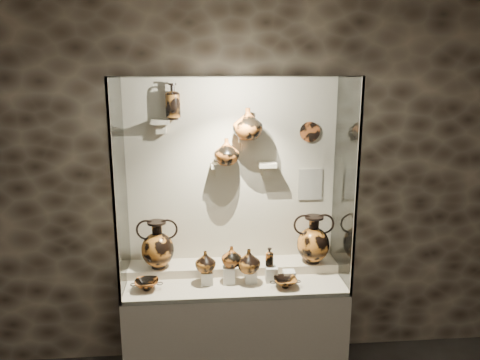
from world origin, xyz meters
name	(u,v)px	position (x,y,z in m)	size (l,w,h in m)	color
wall_back	(232,175)	(0.00, 2.50, 1.60)	(5.00, 0.02, 3.20)	#2D241C
plinth	(235,329)	(0.00, 2.18, 0.40)	(1.70, 0.60, 0.80)	beige
front_tier	(235,281)	(0.00, 2.18, 0.82)	(1.68, 0.58, 0.03)	beige
rear_tier	(233,268)	(0.00, 2.35, 0.85)	(1.70, 0.25, 0.10)	beige
back_panel	(232,176)	(0.00, 2.50, 1.60)	(1.70, 0.03, 1.60)	beige
glass_front	(238,195)	(0.00, 1.88, 1.60)	(1.70, 0.01, 1.60)	white
glass_left	(120,187)	(-0.85, 2.18, 1.60)	(0.01, 0.60, 1.60)	white
glass_right	(345,182)	(0.85, 2.18, 1.60)	(0.01, 0.60, 1.60)	white
glass_top	(234,76)	(0.00, 2.18, 2.40)	(1.70, 0.60, 0.01)	white
frame_post_left	(114,198)	(-0.84, 1.89, 1.60)	(0.02, 0.02, 1.60)	gray
frame_post_right	(357,192)	(0.84, 1.89, 1.60)	(0.02, 0.02, 1.60)	gray
pedestal_a	(207,278)	(-0.22, 2.13, 0.88)	(0.09, 0.09, 0.10)	silver
pedestal_b	(229,275)	(-0.05, 2.13, 0.90)	(0.09, 0.09, 0.13)	silver
pedestal_c	(251,277)	(0.12, 2.13, 0.88)	(0.09, 0.09, 0.09)	silver
pedestal_d	(271,274)	(0.28, 2.13, 0.89)	(0.09, 0.09, 0.12)	silver
pedestal_e	(289,276)	(0.42, 2.13, 0.87)	(0.09, 0.09, 0.08)	silver
bracket_ul	(161,122)	(-0.55, 2.42, 2.05)	(0.14, 0.12, 0.04)	beige
bracket_ca	(220,166)	(-0.10, 2.42, 1.70)	(0.14, 0.12, 0.04)	beige
bracket_cb	(245,140)	(0.10, 2.42, 1.90)	(0.10, 0.12, 0.04)	beige
bracket_cc	(267,165)	(0.28, 2.42, 1.70)	(0.14, 0.12, 0.04)	beige
amphora_left	(158,244)	(-0.60, 2.31, 1.09)	(0.31, 0.31, 0.39)	#A96120
amphora_right	(313,239)	(0.65, 2.31, 1.10)	(0.32, 0.32, 0.40)	#A96120
jug_a	(205,261)	(-0.23, 2.13, 1.01)	(0.16, 0.16, 0.17)	#A96120
jug_b	(232,256)	(-0.03, 2.15, 1.04)	(0.16, 0.16, 0.16)	#AE591E
jug_c	(249,261)	(0.10, 2.11, 1.01)	(0.18, 0.18, 0.19)	#A96120
lekythos_small	(269,256)	(0.27, 2.14, 1.03)	(0.07, 0.07, 0.17)	#AE591E
kylix_left	(147,284)	(-0.67, 2.07, 0.88)	(0.23, 0.20, 0.09)	#AE591E
kylix_right	(285,282)	(0.37, 2.02, 0.88)	(0.23, 0.19, 0.09)	#A96120
lekythos_tall	(173,99)	(-0.45, 2.41, 2.22)	(0.12, 0.12, 0.31)	#A96120
ovoid_vase_a	(227,152)	(-0.05, 2.37, 1.82)	(0.20, 0.20, 0.21)	#AE591E
ovoid_vase_b	(248,124)	(0.11, 2.35, 2.04)	(0.23, 0.23, 0.24)	#AE591E
wall_plate	(310,132)	(0.63, 2.47, 1.95)	(0.16, 0.16, 0.02)	#B65624
info_placard	(310,184)	(0.65, 2.47, 1.52)	(0.20, 0.01, 0.26)	beige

